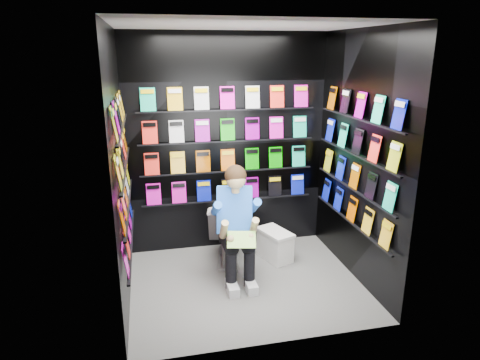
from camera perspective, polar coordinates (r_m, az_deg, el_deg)
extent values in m
plane|color=slate|center=(4.69, 0.80, -13.60)|extent=(2.40, 2.40, 0.00)
plane|color=white|center=(4.05, 0.96, 19.97)|extent=(2.40, 2.40, 0.00)
cube|color=black|center=(5.14, -1.71, 4.72)|extent=(2.40, 0.04, 2.60)
cube|color=black|center=(3.27, 4.93, -2.50)|extent=(2.40, 0.04, 2.60)
cube|color=black|center=(4.09, -15.72, 0.91)|extent=(0.04, 2.00, 2.60)
cube|color=black|center=(4.61, 15.57, 2.68)|extent=(0.04, 2.00, 2.60)
imported|color=white|center=(5.03, -1.64, -6.74)|extent=(0.57, 0.82, 0.73)
cube|color=silver|center=(5.14, 4.67, -8.75)|extent=(0.37, 0.48, 0.32)
cube|color=silver|center=(5.07, 4.72, -6.95)|extent=(0.40, 0.51, 0.03)
cube|color=green|center=(4.29, 0.20, -7.95)|extent=(0.31, 0.22, 0.12)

